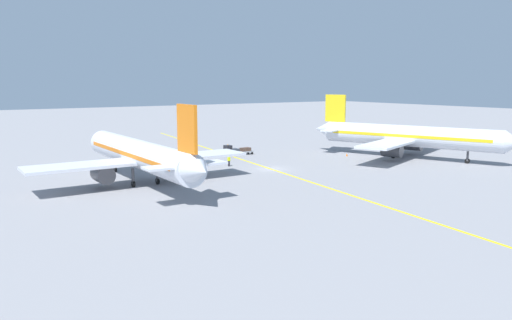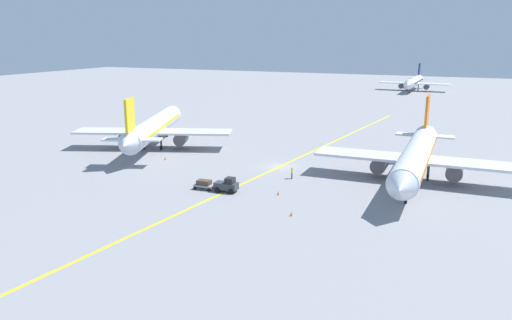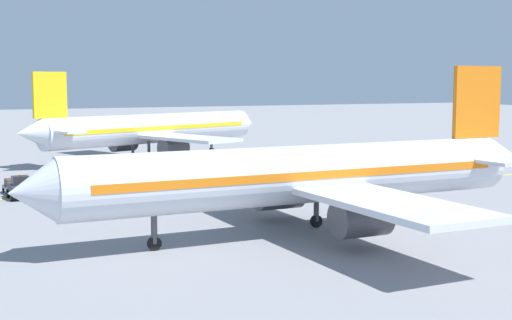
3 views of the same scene
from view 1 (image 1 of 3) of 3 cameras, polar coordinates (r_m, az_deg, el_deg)
The scene contains 10 objects.
ground_plane at distance 74.56m, azimuth 1.72°, elevation -1.04°, with size 400.00×400.00×0.00m, color gray.
apron_yellow_centreline at distance 74.56m, azimuth 1.72°, elevation -1.04°, with size 0.40×120.00×0.01m, color yellow.
airplane_at_gate at distance 88.85m, azimuth 16.82°, elevation 2.60°, with size 28.03×34.27×10.60m.
airplane_adjacent_stand at distance 64.92m, azimuth -13.11°, elevation 0.56°, with size 28.06×35.44×10.60m.
baggage_tug_dark at distance 87.68m, azimuth -2.99°, elevation 1.04°, with size 3.07×1.88×2.11m.
baggage_cart_trailing at distance 89.53m, azimuth -1.22°, elevation 1.12°, with size 2.67×1.53×1.24m.
ground_crew_worker at distance 76.97m, azimuth -3.12°, elevation -0.05°, with size 0.34×0.54×1.68m.
traffic_cone_near_nose at distance 88.98m, azimuth 10.34°, elevation 0.61°, with size 0.32×0.32×0.55m, color orange.
traffic_cone_mid_apron at distance 87.58m, azimuth -10.73°, elevation 0.47°, with size 0.32×0.32×0.55m, color orange.
traffic_cone_by_wingtip at distance 83.38m, azimuth -6.37°, elevation 0.15°, with size 0.32×0.32×0.55m, color orange.
Camera 1 is at (42.22, 60.09, 12.83)m, focal length 35.00 mm.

